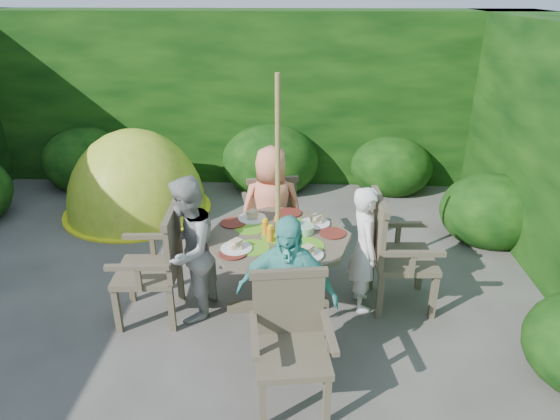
{
  "coord_description": "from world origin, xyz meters",
  "views": [
    {
      "loc": [
        1.08,
        -3.74,
        2.82
      ],
      "look_at": [
        0.87,
        0.62,
        0.85
      ],
      "focal_mm": 32.0,
      "sensor_mm": 36.0,
      "label": 1
    }
  ],
  "objects_px": {
    "parasol_pole": "(278,203)",
    "dome_tent": "(139,210)",
    "garden_chair_front": "(291,339)",
    "garden_chair_right": "(394,251)",
    "garden_chair_left": "(157,264)",
    "child_left": "(188,250)",
    "child_right": "(365,249)",
    "child_front": "(287,296)",
    "garden_chair_back": "(270,213)",
    "patio_table": "(278,248)",
    "child_back": "(272,209)"
  },
  "relations": [
    {
      "from": "garden_chair_front",
      "to": "child_right",
      "type": "relative_size",
      "value": 0.78
    },
    {
      "from": "garden_chair_left",
      "to": "dome_tent",
      "type": "xyz_separation_m",
      "value": [
        -0.94,
        2.32,
        -0.55
      ]
    },
    {
      "from": "child_right",
      "to": "child_front",
      "type": "bearing_deg",
      "value": 136.38
    },
    {
      "from": "garden_chair_front",
      "to": "dome_tent",
      "type": "xyz_separation_m",
      "value": [
        -2.17,
        3.26,
        -0.51
      ]
    },
    {
      "from": "child_right",
      "to": "child_back",
      "type": "distance_m",
      "value": 1.13
    },
    {
      "from": "parasol_pole",
      "to": "dome_tent",
      "type": "bearing_deg",
      "value": 132.96
    },
    {
      "from": "garden_chair_front",
      "to": "garden_chair_left",
      "type": "bearing_deg",
      "value": 134.7
    },
    {
      "from": "patio_table",
      "to": "child_left",
      "type": "height_order",
      "value": "child_left"
    },
    {
      "from": "patio_table",
      "to": "garden_chair_back",
      "type": "height_order",
      "value": "garden_chair_back"
    },
    {
      "from": "patio_table",
      "to": "garden_chair_front",
      "type": "distance_m",
      "value": 1.11
    },
    {
      "from": "garden_chair_back",
      "to": "child_front",
      "type": "xyz_separation_m",
      "value": [
        0.25,
        -1.88,
        0.17
      ]
    },
    {
      "from": "garden_chair_back",
      "to": "parasol_pole",
      "type": "bearing_deg",
      "value": 84.09
    },
    {
      "from": "garden_chair_back",
      "to": "child_right",
      "type": "xyz_separation_m",
      "value": [
        0.93,
        -0.98,
        0.11
      ]
    },
    {
      "from": "garden_chair_left",
      "to": "child_front",
      "type": "distance_m",
      "value": 1.35
    },
    {
      "from": "patio_table",
      "to": "garden_chair_left",
      "type": "distance_m",
      "value": 1.1
    },
    {
      "from": "parasol_pole",
      "to": "child_front",
      "type": "relative_size",
      "value": 1.63
    },
    {
      "from": "parasol_pole",
      "to": "garden_chair_left",
      "type": "height_order",
      "value": "parasol_pole"
    },
    {
      "from": "garden_chair_left",
      "to": "child_left",
      "type": "distance_m",
      "value": 0.32
    },
    {
      "from": "parasol_pole",
      "to": "dome_tent",
      "type": "distance_m",
      "value": 3.17
    },
    {
      "from": "dome_tent",
      "to": "child_left",
      "type": "bearing_deg",
      "value": -79.6
    },
    {
      "from": "child_right",
      "to": "garden_chair_left",
      "type": "bearing_deg",
      "value": 91.56
    },
    {
      "from": "child_right",
      "to": "child_left",
      "type": "relative_size",
      "value": 0.9
    },
    {
      "from": "garden_chair_right",
      "to": "child_right",
      "type": "relative_size",
      "value": 0.87
    },
    {
      "from": "garden_chair_back",
      "to": "child_back",
      "type": "relative_size",
      "value": 0.69
    },
    {
      "from": "child_back",
      "to": "dome_tent",
      "type": "distance_m",
      "value": 2.46
    },
    {
      "from": "patio_table",
      "to": "garden_chair_front",
      "type": "xyz_separation_m",
      "value": [
        0.14,
        -1.09,
        -0.14
      ]
    },
    {
      "from": "dome_tent",
      "to": "patio_table",
      "type": "bearing_deg",
      "value": -64.91
    },
    {
      "from": "garden_chair_back",
      "to": "child_front",
      "type": "relative_size",
      "value": 0.7
    },
    {
      "from": "child_back",
      "to": "dome_tent",
      "type": "relative_size",
      "value": 0.58
    },
    {
      "from": "garden_chair_left",
      "to": "patio_table",
      "type": "bearing_deg",
      "value": 94.17
    },
    {
      "from": "patio_table",
      "to": "child_right",
      "type": "relative_size",
      "value": 1.23
    },
    {
      "from": "child_front",
      "to": "dome_tent",
      "type": "bearing_deg",
      "value": 136.38
    },
    {
      "from": "garden_chair_back",
      "to": "garden_chair_front",
      "type": "distance_m",
      "value": 2.19
    },
    {
      "from": "child_right",
      "to": "garden_chair_back",
      "type": "bearing_deg",
      "value": 37.2
    },
    {
      "from": "patio_table",
      "to": "garden_chair_back",
      "type": "distance_m",
      "value": 1.11
    },
    {
      "from": "garden_chair_front",
      "to": "garden_chair_right",
      "type": "bearing_deg",
      "value": 45.16
    },
    {
      "from": "child_right",
      "to": "child_back",
      "type": "height_order",
      "value": "child_back"
    },
    {
      "from": "child_right",
      "to": "child_back",
      "type": "relative_size",
      "value": 0.9
    },
    {
      "from": "garden_chair_right",
      "to": "garden_chair_left",
      "type": "distance_m",
      "value": 2.18
    },
    {
      "from": "child_right",
      "to": "child_front",
      "type": "relative_size",
      "value": 0.9
    },
    {
      "from": "patio_table",
      "to": "dome_tent",
      "type": "bearing_deg",
      "value": 133.05
    },
    {
      "from": "garden_chair_right",
      "to": "child_front",
      "type": "xyz_separation_m",
      "value": [
        -0.97,
        -0.95,
        0.11
      ]
    },
    {
      "from": "patio_table",
      "to": "child_front",
      "type": "bearing_deg",
      "value": -82.64
    },
    {
      "from": "child_left",
      "to": "child_right",
      "type": "bearing_deg",
      "value": 104.82
    },
    {
      "from": "garden_chair_back",
      "to": "dome_tent",
      "type": "bearing_deg",
      "value": -43.09
    },
    {
      "from": "garden_chair_right",
      "to": "child_left",
      "type": "distance_m",
      "value": 1.89
    },
    {
      "from": "garden_chair_left",
      "to": "garden_chair_front",
      "type": "height_order",
      "value": "garden_chair_left"
    },
    {
      "from": "patio_table",
      "to": "child_back",
      "type": "bearing_deg",
      "value": 98.01
    },
    {
      "from": "dome_tent",
      "to": "parasol_pole",
      "type": "bearing_deg",
      "value": -64.99
    },
    {
      "from": "garden_chair_right",
      "to": "child_back",
      "type": "relative_size",
      "value": 0.78
    }
  ]
}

